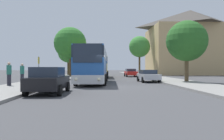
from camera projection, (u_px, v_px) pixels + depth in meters
ground_plane at (113, 87)px, 17.45m from camera, size 300.00×300.00×0.00m
sidewalk_left at (24, 86)px, 17.16m from camera, size 4.00×120.00×0.15m
sidewalk_right at (198, 86)px, 17.73m from camera, size 4.00×120.00×0.15m
building_right_background at (190, 42)px, 51.06m from camera, size 18.58×14.01×15.11m
bus_front at (93, 65)px, 21.77m from camera, size 3.05×10.80×3.39m
bus_middle at (99, 67)px, 34.92m from camera, size 2.96×11.00×3.21m
parked_car_left_curb at (48, 80)px, 12.86m from camera, size 2.05×3.93×1.56m
parked_car_right_near at (148, 76)px, 23.67m from camera, size 2.04×4.17×1.32m
parked_car_right_far at (131, 73)px, 38.36m from camera, size 2.06×4.36×1.40m
bus_stop_sign at (39, 67)px, 20.03m from camera, size 0.08×0.45×2.41m
pedestrian_waiting_near at (9, 74)px, 16.90m from camera, size 0.36×0.36×1.82m
pedestrian_waiting_far at (22, 73)px, 19.42m from camera, size 0.36×0.36×1.77m
tree_left_near at (68, 52)px, 44.85m from camera, size 4.25×4.25×6.76m
tree_left_far at (70, 43)px, 37.56m from camera, size 5.53×5.53×8.41m
tree_right_near at (140, 47)px, 47.24m from camera, size 4.57×4.57×8.30m
tree_right_mid at (187, 41)px, 22.38m from camera, size 4.17×4.17×6.23m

